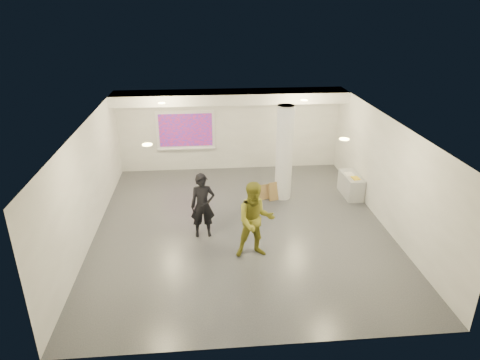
{
  "coord_description": "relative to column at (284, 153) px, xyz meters",
  "views": [
    {
      "loc": [
        -0.98,
        -10.5,
        5.92
      ],
      "look_at": [
        0.0,
        0.4,
        1.25
      ],
      "focal_mm": 32.0,
      "sensor_mm": 36.0,
      "label": 1
    }
  ],
  "objects": [
    {
      "name": "woman",
      "position": [
        -2.56,
        -2.18,
        -0.61
      ],
      "size": [
        0.67,
        0.46,
        1.77
      ],
      "primitive_type": "imported",
      "rotation": [
        0.0,
        0.0,
        0.06
      ],
      "color": "black",
      "rests_on": "floor"
    },
    {
      "name": "downlight_se",
      "position": [
        0.7,
        -3.3,
        1.48
      ],
      "size": [
        0.22,
        0.22,
        0.02
      ],
      "primitive_type": "cylinder",
      "color": "#FFE784",
      "rests_on": "ceiling"
    },
    {
      "name": "wall_left",
      "position": [
        -5.5,
        -1.8,
        0.0
      ],
      "size": [
        0.01,
        9.0,
        3.0
      ],
      "primitive_type": "cube",
      "color": "beige",
      "rests_on": "floor"
    },
    {
      "name": "cardboard_back",
      "position": [
        -0.21,
        -0.15,
        -1.2
      ],
      "size": [
        0.56,
        0.29,
        0.59
      ],
      "primitive_type": "cube",
      "rotation": [
        -0.16,
        0.0,
        0.29
      ],
      "color": "olive",
      "rests_on": "floor"
    },
    {
      "name": "downlight_nw",
      "position": [
        -3.7,
        0.7,
        1.48
      ],
      "size": [
        0.22,
        0.22,
        0.02
      ],
      "primitive_type": "cylinder",
      "color": "#FFE784",
      "rests_on": "ceiling"
    },
    {
      "name": "cardboard_front",
      "position": [
        -0.65,
        -0.08,
        -1.27
      ],
      "size": [
        0.47,
        0.3,
        0.47
      ],
      "primitive_type": "cube",
      "rotation": [
        -0.32,
        0.0,
        0.26
      ],
      "color": "olive",
      "rests_on": "floor"
    },
    {
      "name": "floor",
      "position": [
        -1.5,
        -1.8,
        -1.5
      ],
      "size": [
        8.0,
        9.0,
        0.01
      ],
      "primitive_type": "cube",
      "color": "#34363B",
      "rests_on": "ground"
    },
    {
      "name": "wall_front",
      "position": [
        -1.5,
        -6.3,
        0.0
      ],
      "size": [
        8.0,
        0.01,
        3.0
      ],
      "primitive_type": "cube",
      "color": "beige",
      "rests_on": "floor"
    },
    {
      "name": "man",
      "position": [
        -1.3,
        -3.27,
        -0.52
      ],
      "size": [
        0.98,
        0.78,
        1.95
      ],
      "primitive_type": "imported",
      "rotation": [
        0.0,
        0.0,
        0.05
      ],
      "color": "olive",
      "rests_on": "floor"
    },
    {
      "name": "soffit_band",
      "position": [
        -1.5,
        2.15,
        1.32
      ],
      "size": [
        8.0,
        1.1,
        0.36
      ],
      "primitive_type": "cube",
      "color": "silver",
      "rests_on": "ceiling"
    },
    {
      "name": "ceiling",
      "position": [
        -1.5,
        -1.8,
        1.5
      ],
      "size": [
        8.0,
        9.0,
        0.01
      ],
      "primitive_type": "cube",
      "color": "silver",
      "rests_on": "floor"
    },
    {
      "name": "downlight_sw",
      "position": [
        -3.7,
        -3.3,
        1.48
      ],
      "size": [
        0.22,
        0.22,
        0.02
      ],
      "primitive_type": "cylinder",
      "color": "#FFE784",
      "rests_on": "ceiling"
    },
    {
      "name": "credenza",
      "position": [
        2.22,
        -0.05,
        -1.15
      ],
      "size": [
        0.51,
        1.2,
        0.7
      ],
      "primitive_type": "cube",
      "rotation": [
        0.0,
        0.0,
        0.01
      ],
      "color": "#9B9EA0",
      "rests_on": "floor"
    },
    {
      "name": "wall_right",
      "position": [
        2.5,
        -1.8,
        0.0
      ],
      "size": [
        0.01,
        9.0,
        3.0
      ],
      "primitive_type": "cube",
      "color": "beige",
      "rests_on": "floor"
    },
    {
      "name": "papers_stack",
      "position": [
        2.17,
        0.03,
        -0.79
      ],
      "size": [
        0.28,
        0.34,
        0.02
      ],
      "primitive_type": "cube",
      "rotation": [
        0.0,
        0.0,
        0.05
      ],
      "color": "white",
      "rests_on": "credenza"
    },
    {
      "name": "downlight_ne",
      "position": [
        0.7,
        0.7,
        1.48
      ],
      "size": [
        0.22,
        0.22,
        0.02
      ],
      "primitive_type": "cylinder",
      "color": "#FFE784",
      "rests_on": "ceiling"
    },
    {
      "name": "column",
      "position": [
        0.0,
        0.0,
        0.0
      ],
      "size": [
        0.52,
        0.52,
        3.0
      ],
      "primitive_type": "cylinder",
      "color": "silver",
      "rests_on": "floor"
    },
    {
      "name": "postit_pad",
      "position": [
        2.24,
        -0.32,
        -0.79
      ],
      "size": [
        0.23,
        0.3,
        0.03
      ],
      "primitive_type": "cube",
      "rotation": [
        0.0,
        0.0,
        0.07
      ],
      "color": "yellow",
      "rests_on": "credenza"
    },
    {
      "name": "wall_back",
      "position": [
        -1.5,
        2.7,
        0.0
      ],
      "size": [
        8.0,
        0.01,
        3.0
      ],
      "primitive_type": "cube",
      "color": "beige",
      "rests_on": "floor"
    },
    {
      "name": "projection_screen",
      "position": [
        -3.1,
        2.65,
        0.03
      ],
      "size": [
        2.1,
        0.13,
        1.42
      ],
      "color": "white",
      "rests_on": "wall_back"
    }
  ]
}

